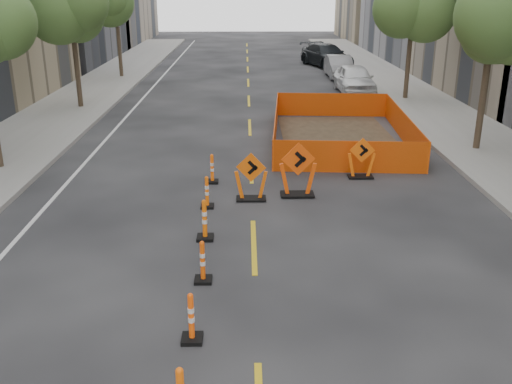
{
  "coord_description": "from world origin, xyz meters",
  "views": [
    {
      "loc": [
        -0.18,
        -8.33,
        5.86
      ],
      "look_at": [
        0.07,
        4.72,
        1.1
      ],
      "focal_mm": 40.0,
      "sensor_mm": 36.0,
      "label": 1
    }
  ],
  "objects_px": {
    "parked_car_far": "(326,55)",
    "chevron_sign_center": "(298,169)",
    "channelizer_5": "(207,192)",
    "chevron_sign_left": "(251,177)",
    "channelizer_4": "(205,220)",
    "chevron_sign_right": "(362,158)",
    "channelizer_6": "(212,169)",
    "channelizer_3": "(203,261)",
    "channelizer_2": "(191,317)",
    "parked_car_mid": "(339,67)",
    "parked_car_near": "(355,79)"
  },
  "relations": [
    {
      "from": "channelizer_4",
      "to": "chevron_sign_left",
      "type": "relative_size",
      "value": 0.72
    },
    {
      "from": "channelizer_2",
      "to": "channelizer_3",
      "type": "relative_size",
      "value": 1.01
    },
    {
      "from": "channelizer_2",
      "to": "chevron_sign_right",
      "type": "xyz_separation_m",
      "value": [
        4.65,
        8.85,
        0.2
      ]
    },
    {
      "from": "channelizer_3",
      "to": "channelizer_4",
      "type": "relative_size",
      "value": 0.9
    },
    {
      "from": "channelizer_5",
      "to": "chevron_sign_left",
      "type": "xyz_separation_m",
      "value": [
        1.23,
        0.57,
        0.25
      ]
    },
    {
      "from": "channelizer_3",
      "to": "channelizer_5",
      "type": "height_order",
      "value": "channelizer_3"
    },
    {
      "from": "chevron_sign_center",
      "to": "channelizer_4",
      "type": "bearing_deg",
      "value": -135.18
    },
    {
      "from": "chevron_sign_left",
      "to": "channelizer_2",
      "type": "bearing_deg",
      "value": -90.19
    },
    {
      "from": "channelizer_5",
      "to": "chevron_sign_left",
      "type": "height_order",
      "value": "chevron_sign_left"
    },
    {
      "from": "channelizer_3",
      "to": "channelizer_5",
      "type": "distance_m",
      "value": 4.23
    },
    {
      "from": "channelizer_4",
      "to": "chevron_sign_left",
      "type": "distance_m",
      "value": 2.93
    },
    {
      "from": "channelizer_3",
      "to": "chevron_sign_right",
      "type": "xyz_separation_m",
      "value": [
        4.6,
        6.74,
        0.2
      ]
    },
    {
      "from": "channelizer_4",
      "to": "channelizer_5",
      "type": "xyz_separation_m",
      "value": [
        -0.08,
        2.12,
        -0.06
      ]
    },
    {
      "from": "channelizer_5",
      "to": "chevron_sign_center",
      "type": "xyz_separation_m",
      "value": [
        2.6,
        0.88,
        0.36
      ]
    },
    {
      "from": "channelizer_2",
      "to": "chevron_sign_right",
      "type": "distance_m",
      "value": 10.0
    },
    {
      "from": "channelizer_3",
      "to": "chevron_sign_center",
      "type": "xyz_separation_m",
      "value": [
        2.42,
        5.11,
        0.35
      ]
    },
    {
      "from": "channelizer_3",
      "to": "parked_car_mid",
      "type": "xyz_separation_m",
      "value": [
        7.15,
        27.62,
        0.26
      ]
    },
    {
      "from": "channelizer_2",
      "to": "channelizer_6",
      "type": "bearing_deg",
      "value": 90.65
    },
    {
      "from": "chevron_sign_center",
      "to": "channelizer_3",
      "type": "bearing_deg",
      "value": -120.46
    },
    {
      "from": "channelizer_2",
      "to": "parked_car_far",
      "type": "relative_size",
      "value": 0.17
    },
    {
      "from": "channelizer_3",
      "to": "parked_car_far",
      "type": "bearing_deg",
      "value": 78.04
    },
    {
      "from": "channelizer_5",
      "to": "channelizer_6",
      "type": "bearing_deg",
      "value": 89.19
    },
    {
      "from": "chevron_sign_right",
      "to": "channelizer_2",
      "type": "bearing_deg",
      "value": -114.95
    },
    {
      "from": "channelizer_5",
      "to": "parked_car_mid",
      "type": "relative_size",
      "value": 0.21
    },
    {
      "from": "chevron_sign_center",
      "to": "parked_car_far",
      "type": "height_order",
      "value": "parked_car_far"
    },
    {
      "from": "chevron_sign_center",
      "to": "channelizer_6",
      "type": "bearing_deg",
      "value": 149.14
    },
    {
      "from": "channelizer_2",
      "to": "chevron_sign_center",
      "type": "height_order",
      "value": "chevron_sign_center"
    },
    {
      "from": "parked_car_far",
      "to": "channelizer_3",
      "type": "bearing_deg",
      "value": -121.14
    },
    {
      "from": "channelizer_5",
      "to": "chevron_sign_left",
      "type": "distance_m",
      "value": 1.38
    },
    {
      "from": "chevron_sign_center",
      "to": "parked_car_near",
      "type": "xyz_separation_m",
      "value": [
        4.71,
        16.83,
        -0.01
      ]
    },
    {
      "from": "channelizer_4",
      "to": "parked_car_near",
      "type": "height_order",
      "value": "parked_car_near"
    },
    {
      "from": "channelizer_4",
      "to": "chevron_sign_right",
      "type": "xyz_separation_m",
      "value": [
        4.7,
        4.62,
        0.15
      ]
    },
    {
      "from": "channelizer_2",
      "to": "channelizer_4",
      "type": "bearing_deg",
      "value": 90.65
    },
    {
      "from": "chevron_sign_right",
      "to": "channelizer_4",
      "type": "bearing_deg",
      "value": -132.7
    },
    {
      "from": "chevron_sign_right",
      "to": "channelizer_6",
      "type": "bearing_deg",
      "value": -172.5
    },
    {
      "from": "chevron_sign_right",
      "to": "parked_car_near",
      "type": "bearing_deg",
      "value": 83.3
    },
    {
      "from": "parked_car_far",
      "to": "chevron_sign_center",
      "type": "bearing_deg",
      "value": -118.51
    },
    {
      "from": "channelizer_5",
      "to": "parked_car_mid",
      "type": "bearing_deg",
      "value": 72.61
    },
    {
      "from": "chevron_sign_right",
      "to": "parked_car_mid",
      "type": "bearing_deg",
      "value": 85.79
    },
    {
      "from": "chevron_sign_center",
      "to": "chevron_sign_right",
      "type": "distance_m",
      "value": 2.73
    },
    {
      "from": "parked_car_near",
      "to": "channelizer_4",
      "type": "bearing_deg",
      "value": -110.46
    },
    {
      "from": "channelizer_2",
      "to": "parked_car_mid",
      "type": "bearing_deg",
      "value": 76.39
    },
    {
      "from": "channelizer_4",
      "to": "parked_car_mid",
      "type": "distance_m",
      "value": 26.51
    },
    {
      "from": "channelizer_5",
      "to": "parked_car_far",
      "type": "distance_m",
      "value": 29.91
    },
    {
      "from": "chevron_sign_left",
      "to": "parked_car_far",
      "type": "bearing_deg",
      "value": 86.99
    },
    {
      "from": "channelizer_4",
      "to": "parked_car_far",
      "type": "height_order",
      "value": "parked_car_far"
    },
    {
      "from": "channelizer_4",
      "to": "chevron_sign_center",
      "type": "height_order",
      "value": "chevron_sign_center"
    },
    {
      "from": "channelizer_5",
      "to": "parked_car_far",
      "type": "height_order",
      "value": "parked_car_far"
    },
    {
      "from": "channelizer_3",
      "to": "chevron_sign_left",
      "type": "xyz_separation_m",
      "value": [
        1.05,
        4.8,
        0.25
      ]
    },
    {
      "from": "chevron_sign_left",
      "to": "parked_car_mid",
      "type": "height_order",
      "value": "parked_car_mid"
    }
  ]
}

